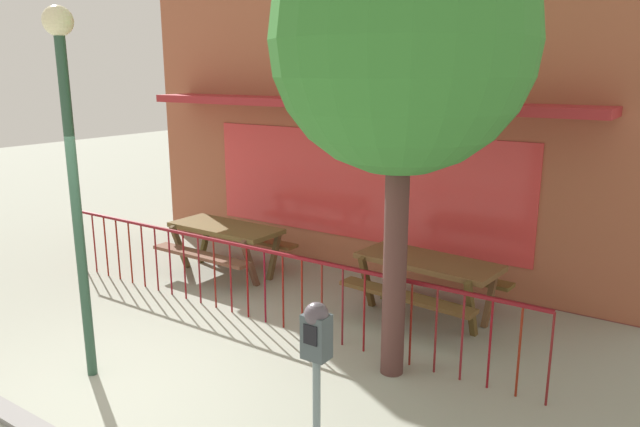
% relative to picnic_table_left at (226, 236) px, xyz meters
% --- Properties ---
extents(ground, '(40.00, 40.00, 0.00)m').
position_rel_picnic_table_left_xyz_m(ground, '(1.55, -3.21, -0.61)').
color(ground, gray).
extents(pub_storefront, '(8.51, 1.30, 5.42)m').
position_rel_picnic_table_left_xyz_m(pub_storefront, '(1.55, 1.60, 2.08)').
color(pub_storefront, brown).
rests_on(pub_storefront, ground).
extents(patio_fence_front, '(7.17, 0.04, 0.97)m').
position_rel_picnic_table_left_xyz_m(patio_fence_front, '(1.55, -1.12, 0.05)').
color(patio_fence_front, maroon).
rests_on(patio_fence_front, ground).
extents(picnic_table_left, '(1.82, 1.38, 0.79)m').
position_rel_picnic_table_left_xyz_m(picnic_table_left, '(0.00, 0.00, 0.00)').
color(picnic_table_left, brown).
rests_on(picnic_table_left, ground).
extents(picnic_table_right, '(1.91, 1.50, 0.79)m').
position_rel_picnic_table_left_xyz_m(picnic_table_right, '(3.29, 0.20, 0.00)').
color(picnic_table_right, brown).
rests_on(picnic_table_right, ground).
extents(parking_meter_near, '(0.18, 0.17, 1.59)m').
position_rel_picnic_table_left_xyz_m(parking_meter_near, '(4.07, -3.46, 0.62)').
color(parking_meter_near, slate).
rests_on(parking_meter_near, ground).
extents(street_tree, '(2.50, 2.50, 4.62)m').
position_rel_picnic_table_left_xyz_m(street_tree, '(3.60, -1.37, 2.74)').
color(street_tree, '#4D2E2A').
rests_on(street_tree, ground).
extents(street_lamp, '(0.28, 0.28, 3.69)m').
position_rel_picnic_table_left_xyz_m(street_lamp, '(1.01, -3.16, 1.82)').
color(street_lamp, '#2A4A37').
rests_on(street_lamp, ground).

